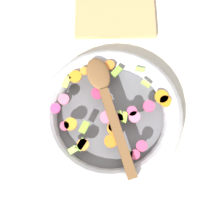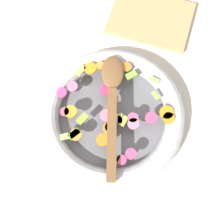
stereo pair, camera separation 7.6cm
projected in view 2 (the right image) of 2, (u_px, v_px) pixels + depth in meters
ground_plane at (112, 118)px, 0.81m from camera, size 4.00×4.00×0.00m
skillet at (112, 115)px, 0.79m from camera, size 0.37×0.37×0.05m
chopped_vegetables at (111, 109)px, 0.76m from camera, size 0.30×0.26×0.01m
wooden_spoon at (112, 101)px, 0.76m from camera, size 0.13×0.31×0.01m
cutting_board at (151, 18)px, 0.89m from camera, size 0.23×0.16×0.02m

